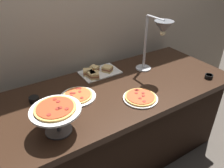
{
  "coord_description": "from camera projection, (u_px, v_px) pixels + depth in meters",
  "views": [
    {
      "loc": [
        -0.86,
        -1.23,
        1.69
      ],
      "look_at": [
        -0.08,
        0.0,
        0.81
      ],
      "focal_mm": 35.12,
      "sensor_mm": 36.0,
      "label": 1
    }
  ],
  "objects": [
    {
      "name": "pizza_plate_front",
      "position": [
        140.0,
        98.0,
        1.61
      ],
      "size": [
        0.26,
        0.26,
        0.03
      ],
      "color": "white",
      "rests_on": "buffet_table"
    },
    {
      "name": "back_wall",
      "position": [
        90.0,
        18.0,
        1.9
      ],
      "size": [
        4.4,
        0.04,
        2.4
      ],
      "primitive_type": "cube",
      "color": "tan",
      "rests_on": "ground_plane"
    },
    {
      "name": "sandwich_platter",
      "position": [
        97.0,
        72.0,
        1.92
      ],
      "size": [
        0.35,
        0.23,
        0.06
      ],
      "color": "white",
      "rests_on": "buffet_table"
    },
    {
      "name": "pizza_plate_center",
      "position": [
        78.0,
        96.0,
        1.63
      ],
      "size": [
        0.27,
        0.27,
        0.03
      ],
      "color": "white",
      "rests_on": "buffet_table"
    },
    {
      "name": "sauce_cup_far",
      "position": [
        209.0,
        76.0,
        1.87
      ],
      "size": [
        0.07,
        0.07,
        0.03
      ],
      "color": "black",
      "rests_on": "buffet_table"
    },
    {
      "name": "pizza_plate_raised_stand",
      "position": [
        56.0,
        112.0,
        1.25
      ],
      "size": [
        0.3,
        0.3,
        0.18
      ],
      "color": "#595B60",
      "rests_on": "buffet_table"
    },
    {
      "name": "heat_lamp",
      "position": [
        159.0,
        33.0,
        1.72
      ],
      "size": [
        0.15,
        0.34,
        0.5
      ],
      "color": "#B7BABF",
      "rests_on": "buffet_table"
    },
    {
      "name": "sauce_cup_near",
      "position": [
        34.0,
        99.0,
        1.57
      ],
      "size": [
        0.07,
        0.07,
        0.04
      ],
      "color": "black",
      "rests_on": "buffet_table"
    },
    {
      "name": "buffet_table",
      "position": [
        120.0,
        122.0,
        1.96
      ],
      "size": [
        1.9,
        0.84,
        0.76
      ],
      "color": "black",
      "rests_on": "ground_plane"
    },
    {
      "name": "ground_plane",
      "position": [
        119.0,
        152.0,
        2.16
      ],
      "size": [
        8.0,
        8.0,
        0.0
      ],
      "primitive_type": "plane",
      "color": "#4C443D"
    }
  ]
}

